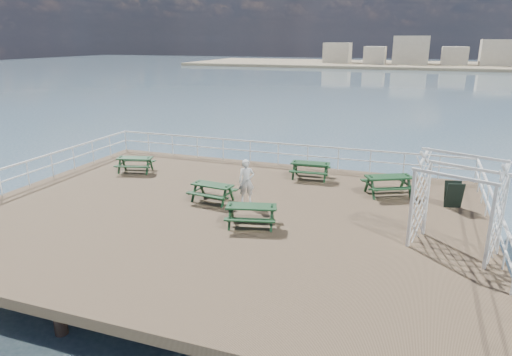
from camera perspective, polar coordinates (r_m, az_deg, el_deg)
The scene contains 11 objects.
ground at distance 16.50m, azimuth -4.31°, elevation -4.68°, with size 18.00×14.00×0.30m, color brown.
sea_backdrop at distance 148.29m, azimuth 22.88°, elevation 13.23°, with size 300.00×300.00×9.20m.
railing at distance 18.44m, azimuth -1.34°, elevation 1.08°, with size 17.77×13.76×1.10m.
picnic_table_a at distance 21.86m, azimuth -14.88°, elevation 2.02°, with size 1.86×1.63×0.77m.
picnic_table_b at distance 20.25m, azimuth 6.81°, elevation 1.38°, with size 1.75×1.45×0.81m.
picnic_table_c at distance 18.70m, azimuth 16.24°, elevation -0.39°, with size 2.25×2.10×0.87m.
picnic_table_d at distance 17.35m, azimuth -5.47°, elevation -1.36°, with size 1.70×1.43×0.76m.
picnic_table_e at distance 15.02m, azimuth -0.59°, elevation -4.15°, with size 1.91×1.68×0.80m.
trellis_arbor at distance 14.23m, azimuth 23.75°, elevation -3.52°, with size 2.63×2.01×2.91m.
sandwich_board at distance 18.11m, azimuth 23.46°, elevation -1.96°, with size 0.70×0.59×0.99m.
person at distance 17.09m, azimuth -1.20°, elevation -0.39°, with size 0.60×0.39×1.64m, color silver.
Camera 1 is at (6.36, -13.95, 5.93)m, focal length 32.00 mm.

